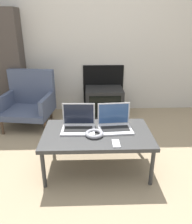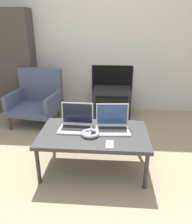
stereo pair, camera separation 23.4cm
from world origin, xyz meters
TOP-DOWN VIEW (x-y plane):
  - ground_plane at (0.00, 0.00)m, footprint 14.00×14.00m
  - wall_back at (0.00, 1.99)m, footprint 7.00×0.08m
  - table at (0.00, 0.31)m, footprint 1.04×0.63m
  - laptop_left at (-0.18, 0.40)m, footprint 0.33×0.25m
  - laptop_right at (0.18, 0.40)m, footprint 0.34×0.26m
  - headphones at (-0.03, 0.25)m, footprint 0.17×0.17m
  - phone at (0.16, 0.09)m, footprint 0.06×0.13m
  - tv at (0.16, 1.71)m, footprint 0.58×0.46m
  - armchair at (-0.93, 1.43)m, footprint 0.74×0.69m
  - bookshelf at (-1.46, 1.79)m, footprint 0.79×0.32m

SIDE VIEW (x-z plane):
  - ground_plane at x=0.00m, z-range 0.00..0.00m
  - tv at x=0.16m, z-range 0.00..0.43m
  - armchair at x=-0.93m, z-range -0.02..0.75m
  - table at x=0.00m, z-range 0.17..0.57m
  - phone at x=0.16m, z-range 0.40..0.41m
  - headphones at x=-0.03m, z-range 0.40..0.44m
  - laptop_left at x=-0.18m, z-range 0.33..0.58m
  - laptop_right at x=0.18m, z-range 0.33..0.58m
  - bookshelf at x=-1.46m, z-range 0.00..1.58m
  - wall_back at x=0.00m, z-range -0.01..2.59m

